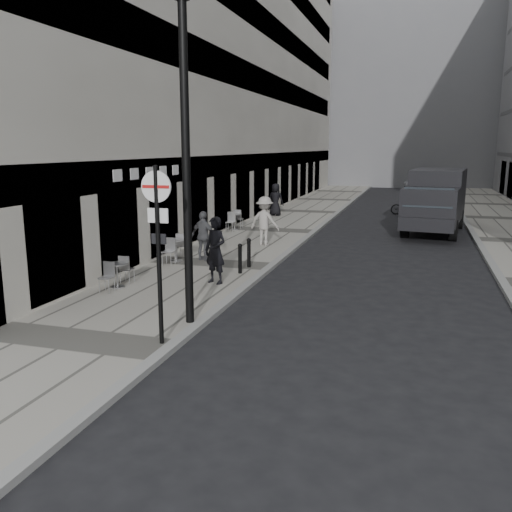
{
  "coord_description": "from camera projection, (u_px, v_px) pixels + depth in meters",
  "views": [
    {
      "loc": [
        4.48,
        -6.2,
        3.94
      ],
      "look_at": [
        0.91,
        5.79,
        1.4
      ],
      "focal_mm": 38.0,
      "sensor_mm": 36.0,
      "label": 1
    }
  ],
  "objects": [
    {
      "name": "ground",
      "position": [
        83.0,
        423.0,
        7.86
      ],
      "size": [
        120.0,
        120.0,
        0.0
      ],
      "primitive_type": "plane",
      "color": "black",
      "rests_on": "ground"
    },
    {
      "name": "sidewalk",
      "position": [
        271.0,
        231.0,
        25.32
      ],
      "size": [
        4.0,
        60.0,
        0.12
      ],
      "primitive_type": "cube",
      "color": "#9E9A8F",
      "rests_on": "ground"
    },
    {
      "name": "building_left",
      "position": [
        233.0,
        56.0,
        30.76
      ],
      "size": [
        4.0,
        45.0,
        18.0
      ],
      "primitive_type": "cube",
      "color": "silver",
      "rests_on": "ground"
    },
    {
      "name": "building_far",
      "position": [
        395.0,
        79.0,
        57.86
      ],
      "size": [
        24.0,
        16.0,
        22.0
      ],
      "primitive_type": "cube",
      "color": "slate",
      "rests_on": "ground"
    },
    {
      "name": "walking_man",
      "position": [
        215.0,
        250.0,
        15.22
      ],
      "size": [
        0.81,
        0.67,
        1.9
      ],
      "primitive_type": "imported",
      "rotation": [
        0.0,
        0.0,
        -0.36
      ],
      "color": "black",
      "rests_on": "sidewalk"
    },
    {
      "name": "sign_post",
      "position": [
        158.0,
        232.0,
        10.27
      ],
      "size": [
        0.6,
        0.09,
        3.48
      ],
      "rotation": [
        0.0,
        0.0,
        0.02
      ],
      "color": "black",
      "rests_on": "sidewalk"
    },
    {
      "name": "lamppost",
      "position": [
        186.0,
        141.0,
        11.23
      ],
      "size": [
        0.32,
        0.32,
        7.06
      ],
      "color": "black",
      "rests_on": "sidewalk"
    },
    {
      "name": "bollard_near",
      "position": [
        249.0,
        254.0,
        17.37
      ],
      "size": [
        0.12,
        0.12,
        0.88
      ],
      "primitive_type": "cylinder",
      "color": "black",
      "rests_on": "sidewalk"
    },
    {
      "name": "bollard_far",
      "position": [
        240.0,
        259.0,
        16.52
      ],
      "size": [
        0.11,
        0.11,
        0.86
      ],
      "primitive_type": "cylinder",
      "color": "black",
      "rests_on": "sidewalk"
    },
    {
      "name": "panel_van",
      "position": [
        436.0,
        198.0,
        24.89
      ],
      "size": [
        3.02,
        6.36,
        2.89
      ],
      "rotation": [
        0.0,
        0.0,
        -0.13
      ],
      "color": "black",
      "rests_on": "ground"
    },
    {
      "name": "cyclist",
      "position": [
        407.0,
        202.0,
        31.68
      ],
      "size": [
        1.89,
        1.05,
        1.94
      ],
      "rotation": [
        0.0,
        0.0,
        0.25
      ],
      "color": "black",
      "rests_on": "ground"
    },
    {
      "name": "pedestrian_a",
      "position": [
        204.0,
        236.0,
        18.33
      ],
      "size": [
        1.07,
        0.7,
        1.68
      ],
      "primitive_type": "imported",
      "rotation": [
        0.0,
        0.0,
        2.83
      ],
      "color": "#525256",
      "rests_on": "sidewalk"
    },
    {
      "name": "pedestrian_b",
      "position": [
        265.0,
        221.0,
        21.16
      ],
      "size": [
        1.36,
        0.97,
        1.91
      ],
      "primitive_type": "imported",
      "rotation": [
        0.0,
        0.0,
        2.91
      ],
      "color": "#A39D96",
      "rests_on": "sidewalk"
    },
    {
      "name": "pedestrian_c",
      "position": [
        276.0,
        200.0,
        30.22
      ],
      "size": [
        0.95,
        0.69,
        1.8
      ],
      "primitive_type": "imported",
      "rotation": [
        0.0,
        0.0,
        3.0
      ],
      "color": "black",
      "rests_on": "sidewalk"
    },
    {
      "name": "cafe_table_near",
      "position": [
        117.0,
        273.0,
        14.86
      ],
      "size": [
        0.62,
        1.4,
        0.8
      ],
      "color": "#A7A7A9",
      "rests_on": "sidewalk"
    },
    {
      "name": "cafe_table_mid",
      "position": [
        235.0,
        220.0,
        25.14
      ],
      "size": [
        0.69,
        1.55,
        0.88
      ],
      "color": "silver",
      "rests_on": "sidewalk"
    },
    {
      "name": "cafe_table_far",
      "position": [
        176.0,
        248.0,
        18.27
      ],
      "size": [
        0.68,
        1.52,
        0.87
      ],
      "color": "silver",
      "rests_on": "sidewalk"
    }
  ]
}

